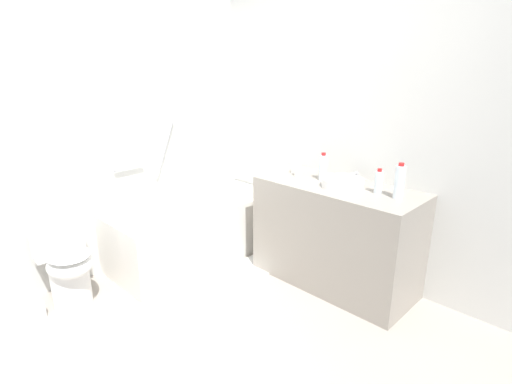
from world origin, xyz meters
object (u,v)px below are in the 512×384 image
at_px(toilet, 67,265).
at_px(bath_mat, 252,269).
at_px(water_bottle_0, 323,167).
at_px(water_bottle_1, 379,182).
at_px(drinking_glass_1, 295,168).
at_px(bathtub, 194,228).
at_px(sink_basin, 343,183).
at_px(drinking_glass_0, 298,171).
at_px(sink_faucet, 356,178).
at_px(toilet_paper_roll, 37,311).
at_px(water_bottle_2, 399,182).

xyz_separation_m(toilet, bath_mat, (1.33, -0.62, -0.31)).
height_order(toilet, bath_mat, toilet).
bearing_deg(water_bottle_0, water_bottle_1, -90.81).
relative_size(water_bottle_0, bath_mat, 0.45).
bearing_deg(drinking_glass_1, water_bottle_0, -92.52).
height_order(bathtub, drinking_glass_1, bathtub).
bearing_deg(sink_basin, drinking_glass_0, 88.02).
relative_size(water_bottle_1, drinking_glass_0, 2.36).
relative_size(sink_faucet, water_bottle_1, 0.81).
relative_size(water_bottle_1, toilet_paper_roll, 1.66).
height_order(bathtub, water_bottle_1, bathtub).
bearing_deg(drinking_glass_0, sink_basin, -91.98).
distance_m(bathtub, sink_basin, 1.46).
bearing_deg(water_bottle_0, sink_faucet, -60.55).
bearing_deg(bathtub, water_bottle_2, -71.93).
distance_m(sink_basin, toilet_paper_roll, 2.42).
xyz_separation_m(toilet, drinking_glass_1, (1.71, -0.77, 0.58)).
bearing_deg(toilet_paper_roll, bathtub, -1.21).
xyz_separation_m(bathtub, toilet_paper_roll, (-1.39, 0.03, -0.23)).
xyz_separation_m(water_bottle_0, toilet_paper_roll, (-1.95, 1.04, -0.89)).
bearing_deg(drinking_glass_1, water_bottle_2, -91.80).
relative_size(water_bottle_2, drinking_glass_1, 2.80).
bearing_deg(drinking_glass_0, toilet, 152.86).
xyz_separation_m(toilet, water_bottle_2, (1.68, -1.72, 0.65)).
xyz_separation_m(bathtub, toilet, (-1.14, 0.06, 0.03)).
relative_size(sink_basin, drinking_glass_0, 4.00).
relative_size(bathtub, bath_mat, 3.07).
bearing_deg(water_bottle_2, toilet, 134.26).
bearing_deg(sink_basin, toilet_paper_roll, 146.14).
bearing_deg(drinking_glass_1, sink_basin, -97.65).
bearing_deg(toilet, sink_faucet, 57.75).
relative_size(sink_basin, water_bottle_2, 1.23).
bearing_deg(sink_faucet, bath_mat, 126.07).
bearing_deg(drinking_glass_1, toilet_paper_roll, 159.31).
bearing_deg(water_bottle_1, toilet_paper_roll, 141.69).
bearing_deg(drinking_glass_1, toilet, 155.74).
height_order(water_bottle_1, drinking_glass_1, water_bottle_1).
distance_m(bathtub, drinking_glass_0, 1.12).
xyz_separation_m(sink_basin, toilet_paper_roll, (-1.89, 1.27, -0.82)).
bearing_deg(toilet_paper_roll, water_bottle_2, -41.23).
distance_m(sink_basin, drinking_glass_0, 0.45).
relative_size(toilet, water_bottle_0, 2.91).
bearing_deg(bath_mat, sink_basin, -65.60).
relative_size(water_bottle_1, bath_mat, 0.37).
bearing_deg(water_bottle_2, drinking_glass_1, 88.20).
height_order(toilet, sink_basin, sink_basin).
xyz_separation_m(sink_faucet, water_bottle_2, (-0.15, -0.42, 0.08)).
xyz_separation_m(bathtub, water_bottle_0, (0.56, -1.01, 0.66)).
height_order(sink_basin, sink_faucet, sink_faucet).
distance_m(water_bottle_2, drinking_glass_0, 0.88).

